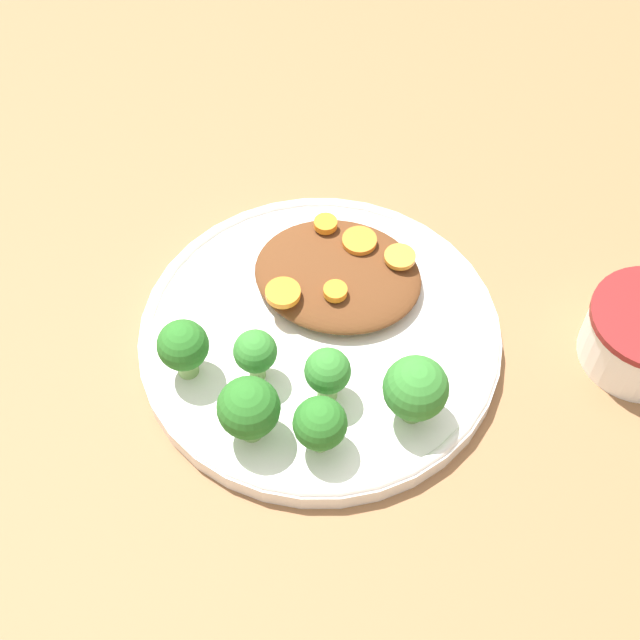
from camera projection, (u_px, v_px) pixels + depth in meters
name	position (u px, v px, depth m)	size (l,w,h in m)	color
ground_plane	(320.00, 343.00, 0.71)	(4.00, 4.00, 0.00)	#8C603D
plate	(320.00, 335.00, 0.70)	(0.28, 0.28, 0.02)	white
stew_mound	(333.00, 274.00, 0.71)	(0.13, 0.11, 0.02)	#5B3319
broccoli_floret_0	(255.00, 353.00, 0.64)	(0.03, 0.03, 0.05)	#7FA85B
broccoli_floret_1	(328.00, 373.00, 0.63)	(0.03, 0.03, 0.05)	#7FA85B
broccoli_floret_2	(416.00, 389.00, 0.62)	(0.05, 0.05, 0.06)	#759E51
broccoli_floret_3	(249.00, 409.00, 0.61)	(0.04, 0.04, 0.06)	#759E51
broccoli_floret_4	(183.00, 347.00, 0.65)	(0.04, 0.04, 0.05)	#7FA85B
broccoli_floret_5	(320.00, 424.00, 0.61)	(0.04, 0.04, 0.05)	#7FA85B
carrot_slice_0	(359.00, 241.00, 0.71)	(0.03, 0.03, 0.00)	orange
carrot_slice_1	(400.00, 257.00, 0.71)	(0.03, 0.03, 0.00)	orange
carrot_slice_2	(326.00, 224.00, 0.72)	(0.02, 0.02, 0.01)	orange
carrot_slice_3	(283.00, 293.00, 0.68)	(0.03, 0.03, 0.01)	orange
carrot_slice_4	(335.00, 291.00, 0.68)	(0.02, 0.02, 0.01)	orange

